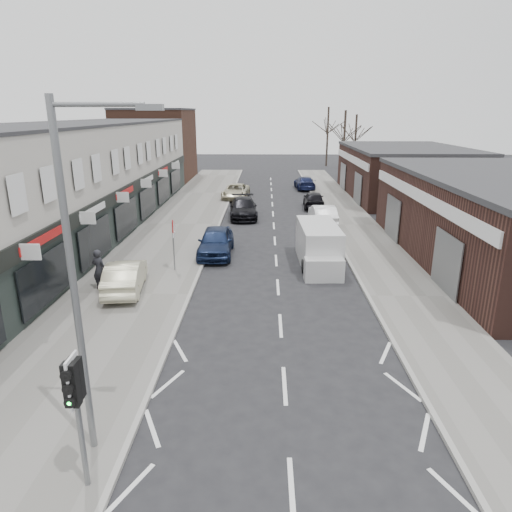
# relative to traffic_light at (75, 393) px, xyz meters

# --- Properties ---
(ground) EXTENTS (160.00, 160.00, 0.00)m
(ground) POSITION_rel_traffic_light_xyz_m (4.40, 2.02, -2.41)
(ground) COLOR black
(ground) RESTS_ON ground
(pavement_left) EXTENTS (5.50, 64.00, 0.12)m
(pavement_left) POSITION_rel_traffic_light_xyz_m (-2.35, 24.02, -2.35)
(pavement_left) COLOR slate
(pavement_left) RESTS_ON ground
(pavement_right) EXTENTS (3.50, 64.00, 0.12)m
(pavement_right) POSITION_rel_traffic_light_xyz_m (10.15, 24.02, -2.35)
(pavement_right) COLOR slate
(pavement_right) RESTS_ON ground
(shop_terrace_left) EXTENTS (8.00, 41.00, 7.10)m
(shop_terrace_left) POSITION_rel_traffic_light_xyz_m (-9.10, 21.52, 1.14)
(shop_terrace_left) COLOR #B7B1A7
(shop_terrace_left) RESTS_ON ground
(brick_block_far) EXTENTS (8.00, 10.00, 8.00)m
(brick_block_far) POSITION_rel_traffic_light_xyz_m (-9.10, 47.02, 1.59)
(brick_block_far) COLOR #4B2B20
(brick_block_far) RESTS_ON ground
(right_unit_far) EXTENTS (10.00, 16.00, 4.50)m
(right_unit_far) POSITION_rel_traffic_light_xyz_m (16.90, 36.02, -0.16)
(right_unit_far) COLOR #3A201A
(right_unit_far) RESTS_ON ground
(tree_far_a) EXTENTS (3.60, 3.60, 8.00)m
(tree_far_a) POSITION_rel_traffic_light_xyz_m (13.40, 50.02, -2.41)
(tree_far_a) COLOR #382D26
(tree_far_a) RESTS_ON ground
(tree_far_b) EXTENTS (3.60, 3.60, 7.50)m
(tree_far_b) POSITION_rel_traffic_light_xyz_m (15.90, 56.02, -2.41)
(tree_far_b) COLOR #382D26
(tree_far_b) RESTS_ON ground
(tree_far_c) EXTENTS (3.60, 3.60, 8.50)m
(tree_far_c) POSITION_rel_traffic_light_xyz_m (12.90, 62.02, -2.41)
(tree_far_c) COLOR #382D26
(tree_far_c) RESTS_ON ground
(traffic_light) EXTENTS (0.28, 0.60, 3.10)m
(traffic_light) POSITION_rel_traffic_light_xyz_m (0.00, 0.00, 0.00)
(traffic_light) COLOR slate
(traffic_light) RESTS_ON pavement_left
(street_lamp) EXTENTS (2.23, 0.22, 8.00)m
(street_lamp) POSITION_rel_traffic_light_xyz_m (-0.13, 1.22, 2.20)
(street_lamp) COLOR slate
(street_lamp) RESTS_ON pavement_left
(warning_sign) EXTENTS (0.12, 0.80, 2.70)m
(warning_sign) POSITION_rel_traffic_light_xyz_m (-0.76, 14.02, -0.21)
(warning_sign) COLOR slate
(warning_sign) RESTS_ON pavement_left
(white_van) EXTENTS (2.09, 5.52, 2.12)m
(white_van) POSITION_rel_traffic_light_xyz_m (6.63, 15.43, -1.41)
(white_van) COLOR silver
(white_van) RESTS_ON ground
(sedan_on_pavement) EXTENTS (2.01, 4.35, 1.38)m
(sedan_on_pavement) POSITION_rel_traffic_light_xyz_m (-2.44, 11.17, -1.61)
(sedan_on_pavement) COLOR beige
(sedan_on_pavement) RESTS_ON pavement_left
(pedestrian) EXTENTS (0.78, 0.63, 1.86)m
(pedestrian) POSITION_rel_traffic_light_xyz_m (-3.64, 11.32, -1.36)
(pedestrian) COLOR black
(pedestrian) RESTS_ON pavement_left
(parked_car_left_a) EXTENTS (1.90, 4.65, 1.58)m
(parked_car_left_a) POSITION_rel_traffic_light_xyz_m (1.00, 16.97, -1.63)
(parked_car_left_a) COLOR #142141
(parked_car_left_a) RESTS_ON ground
(parked_car_left_b) EXTENTS (2.40, 5.19, 1.47)m
(parked_car_left_b) POSITION_rel_traffic_light_xyz_m (2.09, 26.71, -1.68)
(parked_car_left_b) COLOR black
(parked_car_left_b) RESTS_ON ground
(parked_car_left_c) EXTENTS (2.62, 5.02, 1.35)m
(parked_car_left_c) POSITION_rel_traffic_light_xyz_m (1.00, 34.72, -1.74)
(parked_car_left_c) COLOR #B8B193
(parked_car_left_c) RESTS_ON ground
(parked_car_right_a) EXTENTS (1.71, 4.55, 1.48)m
(parked_car_right_a) POSITION_rel_traffic_light_xyz_m (7.90, 24.30, -1.67)
(parked_car_right_a) COLOR white
(parked_car_right_a) RESTS_ON ground
(parked_car_right_b) EXTENTS (1.88, 4.25, 1.42)m
(parked_car_right_b) POSITION_rel_traffic_light_xyz_m (7.88, 30.51, -1.70)
(parked_car_right_b) COLOR black
(parked_car_right_b) RESTS_ON ground
(parked_car_right_c) EXTENTS (2.13, 4.66, 1.32)m
(parked_car_right_c) POSITION_rel_traffic_light_xyz_m (7.90, 40.40, -1.75)
(parked_car_right_c) COLOR #141A3F
(parked_car_right_c) RESTS_ON ground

